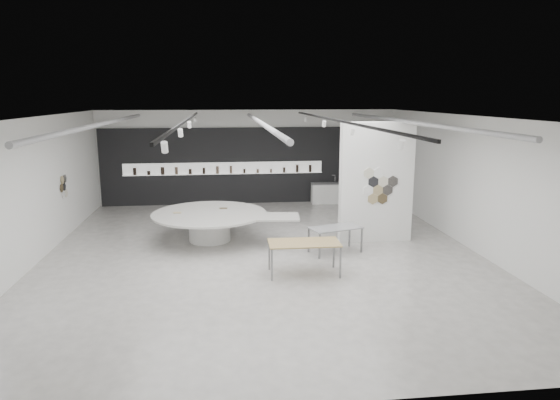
{
  "coord_description": "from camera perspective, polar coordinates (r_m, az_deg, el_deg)",
  "views": [
    {
      "loc": [
        -1.07,
        -13.28,
        4.33
      ],
      "look_at": [
        0.62,
        1.2,
        1.29
      ],
      "focal_mm": 32.0,
      "sensor_mm": 36.0,
      "label": 1
    }
  ],
  "objects": [
    {
      "name": "partition_column",
      "position": [
        15.21,
        10.94,
        1.97
      ],
      "size": [
        2.2,
        0.38,
        3.6
      ],
      "color": "white",
      "rests_on": "ground"
    },
    {
      "name": "display_island",
      "position": [
        15.3,
        -7.8,
        -2.56
      ],
      "size": [
        4.57,
        3.76,
        0.89
      ],
      "rotation": [
        0.0,
        0.0,
        -0.09
      ],
      "color": "white",
      "rests_on": "ground"
    },
    {
      "name": "sample_table_wood",
      "position": [
        12.32,
        2.77,
        -5.1
      ],
      "size": [
        1.76,
        0.9,
        0.82
      ],
      "rotation": [
        0.0,
        0.0,
        -0.01
      ],
      "color": "#A48955",
      "rests_on": "ground"
    },
    {
      "name": "room",
      "position": [
        13.51,
        -2.42,
        2.14
      ],
      "size": [
        12.02,
        14.02,
        3.82
      ],
      "color": "#B6B2AC",
      "rests_on": "ground"
    },
    {
      "name": "kitchen_counter",
      "position": [
        20.65,
        5.61,
        0.79
      ],
      "size": [
        1.48,
        0.62,
        1.15
      ],
      "rotation": [
        0.0,
        0.0,
        -0.03
      ],
      "color": "white",
      "rests_on": "ground"
    },
    {
      "name": "sample_table_stone",
      "position": [
        14.08,
        6.35,
        -3.36
      ],
      "size": [
        1.58,
        1.12,
        0.74
      ],
      "rotation": [
        0.0,
        0.0,
        0.31
      ],
      "color": "gray",
      "rests_on": "ground"
    },
    {
      "name": "back_wall_display",
      "position": [
        20.43,
        -3.82,
        3.9
      ],
      "size": [
        11.8,
        0.27,
        3.1
      ],
      "color": "black",
      "rests_on": "ground"
    }
  ]
}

